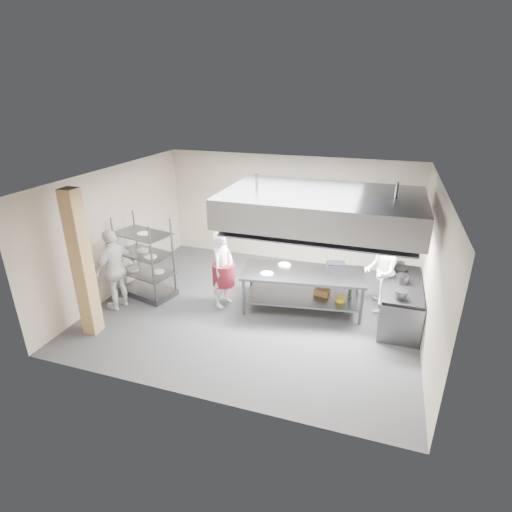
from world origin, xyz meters
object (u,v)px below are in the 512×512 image
(chef_head, at_px, (223,269))
(chef_line, at_px, (380,272))
(pass_rack, at_px, (145,258))
(island, at_px, (302,290))
(stockpot, at_px, (402,279))
(griddle, at_px, (336,268))
(cooking_range, at_px, (400,303))
(chef_plating, at_px, (115,270))

(chef_head, relative_size, chef_line, 0.96)
(pass_rack, relative_size, chef_line, 1.05)
(island, bearing_deg, stockpot, -4.58)
(island, height_order, griddle, griddle)
(island, xyz_separation_m, pass_rack, (-3.69, -0.50, 0.51))
(cooking_range, bearing_deg, stockpot, -174.05)
(cooking_range, distance_m, chef_head, 3.91)
(island, relative_size, cooking_range, 1.34)
(chef_head, relative_size, chef_plating, 0.95)
(chef_head, height_order, chef_plating, chef_plating)
(chef_head, bearing_deg, griddle, -66.50)
(stockpot, bearing_deg, chef_line, 141.42)
(chef_plating, xyz_separation_m, stockpot, (6.05, 1.37, 0.05))
(cooking_range, relative_size, chef_line, 1.08)
(chef_line, bearing_deg, chef_plating, -73.45)
(chef_plating, height_order, griddle, chef_plating)
(cooking_range, bearing_deg, chef_plating, -167.25)
(cooking_range, height_order, chef_line, chef_line)
(chef_line, xyz_separation_m, chef_plating, (-5.59, -1.74, 0.01))
(island, distance_m, chef_plating, 4.20)
(cooking_range, distance_m, chef_plating, 6.25)
(griddle, bearing_deg, pass_rack, 176.01)
(chef_plating, bearing_deg, island, 119.80)
(chef_head, distance_m, chef_line, 3.48)
(chef_plating, height_order, stockpot, chef_plating)
(chef_line, bearing_deg, island, -72.77)
(pass_rack, height_order, chef_plating, pass_rack)
(cooking_range, relative_size, chef_plating, 1.07)
(chef_head, distance_m, stockpot, 3.86)
(island, distance_m, cooking_range, 2.09)
(island, bearing_deg, griddle, 10.45)
(pass_rack, relative_size, griddle, 4.81)
(island, relative_size, chef_line, 1.44)
(pass_rack, xyz_separation_m, stockpot, (5.75, 0.65, 0.02))
(island, bearing_deg, chef_line, 9.05)
(cooking_range, xyz_separation_m, griddle, (-1.41, 0.08, 0.59))
(cooking_range, xyz_separation_m, chef_head, (-3.84, -0.53, 0.47))
(cooking_range, bearing_deg, chef_line, 143.08)
(pass_rack, bearing_deg, stockpot, 20.06)
(chef_plating, relative_size, stockpot, 7.42)
(griddle, height_order, stockpot, griddle)
(island, bearing_deg, pass_rack, 178.80)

